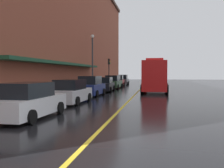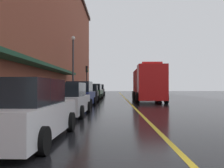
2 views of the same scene
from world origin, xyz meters
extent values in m
plane|color=black|center=(0.00, 25.00, 0.00)|extent=(112.00, 112.00, 0.00)
cube|color=gray|center=(-6.20, 25.00, 0.07)|extent=(2.40, 70.00, 0.15)
cube|color=gold|center=(0.00, 25.00, 0.00)|extent=(0.16, 70.00, 0.01)
cube|color=brown|center=(-12.82, 24.00, 9.03)|extent=(10.84, 64.00, 18.06)
cube|color=#19472D|center=(-6.85, 16.00, 3.10)|extent=(1.20, 22.40, 0.24)
cube|color=silver|center=(-3.94, 2.75, 0.60)|extent=(2.01, 4.84, 0.85)
cube|color=black|center=(-3.95, 2.51, 1.38)|extent=(1.75, 2.68, 0.70)
cylinder|color=black|center=(-4.82, 4.26, 0.32)|extent=(0.24, 0.65, 0.64)
cylinder|color=black|center=(-2.96, 4.20, 0.32)|extent=(0.24, 0.65, 0.64)
cylinder|color=black|center=(-3.06, 1.24, 0.32)|extent=(0.24, 0.65, 0.64)
cube|color=silver|center=(-3.90, 8.83, 0.60)|extent=(1.90, 4.64, 0.85)
cube|color=black|center=(-3.91, 8.60, 1.37)|extent=(1.67, 2.56, 0.69)
cylinder|color=black|center=(-4.79, 10.28, 0.32)|extent=(0.23, 0.64, 0.64)
cylinder|color=black|center=(-2.96, 10.24, 0.32)|extent=(0.23, 0.64, 0.64)
cylinder|color=black|center=(-4.84, 7.42, 0.32)|extent=(0.23, 0.64, 0.64)
cylinder|color=black|center=(-3.01, 7.39, 0.32)|extent=(0.23, 0.64, 0.64)
cube|color=navy|center=(-4.04, 14.97, 0.65)|extent=(1.97, 4.36, 0.95)
cube|color=black|center=(-4.05, 14.75, 1.51)|extent=(1.73, 2.42, 0.78)
cylinder|color=black|center=(-4.93, 16.33, 0.32)|extent=(0.24, 0.65, 0.64)
cylinder|color=black|center=(-3.07, 16.27, 0.32)|extent=(0.24, 0.65, 0.64)
cylinder|color=black|center=(-5.01, 13.66, 0.32)|extent=(0.24, 0.65, 0.64)
cylinder|color=black|center=(-3.15, 13.61, 0.32)|extent=(0.24, 0.65, 0.64)
cube|color=black|center=(-3.92, 21.10, 0.59)|extent=(1.89, 4.57, 0.84)
cube|color=black|center=(-3.92, 20.88, 1.35)|extent=(1.65, 2.53, 0.68)
cylinder|color=black|center=(-4.85, 22.48, 0.32)|extent=(0.24, 0.65, 0.64)
cylinder|color=black|center=(-3.08, 22.53, 0.32)|extent=(0.24, 0.65, 0.64)
cylinder|color=black|center=(-4.77, 19.68, 0.32)|extent=(0.24, 0.65, 0.64)
cylinder|color=black|center=(-3.00, 19.73, 0.32)|extent=(0.24, 0.65, 0.64)
cube|color=#2D5133|center=(-3.88, 26.95, 0.64)|extent=(2.00, 4.66, 0.92)
cube|color=black|center=(-3.89, 26.72, 1.48)|extent=(1.75, 2.59, 0.76)
cylinder|color=black|center=(-4.77, 28.41, 0.32)|extent=(0.24, 0.65, 0.64)
cylinder|color=black|center=(-2.90, 28.34, 0.32)|extent=(0.24, 0.65, 0.64)
cylinder|color=black|center=(-4.87, 25.56, 0.32)|extent=(0.24, 0.65, 0.64)
cylinder|color=black|center=(-3.00, 25.49, 0.32)|extent=(0.24, 0.65, 0.64)
cube|color=maroon|center=(-4.00, 32.39, 0.63)|extent=(1.89, 4.36, 0.91)
cube|color=black|center=(-3.99, 32.18, 1.46)|extent=(1.65, 2.42, 0.74)
cylinder|color=black|center=(-4.93, 33.69, 0.32)|extent=(0.24, 0.65, 0.64)
cylinder|color=black|center=(-3.18, 33.76, 0.32)|extent=(0.24, 0.65, 0.64)
cylinder|color=black|center=(-4.82, 31.03, 0.32)|extent=(0.24, 0.65, 0.64)
cylinder|color=black|center=(-3.08, 31.10, 0.32)|extent=(0.24, 0.65, 0.64)
cube|color=#595B60|center=(-3.92, 37.77, 0.64)|extent=(1.88, 4.41, 0.93)
cube|color=black|center=(-3.92, 37.55, 1.49)|extent=(1.67, 2.43, 0.76)
cylinder|color=black|center=(-4.86, 39.11, 0.32)|extent=(0.23, 0.64, 0.64)
cylinder|color=black|center=(-3.03, 39.14, 0.32)|extent=(0.23, 0.64, 0.64)
cylinder|color=black|center=(-4.81, 36.40, 0.32)|extent=(0.23, 0.64, 0.64)
cylinder|color=black|center=(-2.99, 36.43, 0.32)|extent=(0.23, 0.64, 0.64)
cube|color=red|center=(1.93, 17.90, 1.88)|extent=(2.56, 2.26, 3.16)
cube|color=red|center=(2.01, 22.01, 1.76)|extent=(2.63, 5.43, 2.91)
cube|color=red|center=(1.93, 17.90, 3.58)|extent=(1.78, 0.64, 0.24)
cylinder|color=black|center=(3.21, 17.95, 0.50)|extent=(0.32, 1.01, 1.00)
cylinder|color=black|center=(0.66, 18.00, 0.50)|extent=(0.32, 1.01, 1.00)
cylinder|color=black|center=(3.27, 21.31, 0.50)|extent=(0.32, 1.01, 1.00)
cylinder|color=black|center=(0.72, 21.36, 0.50)|extent=(0.32, 1.01, 1.00)
cylinder|color=black|center=(3.32, 23.49, 0.50)|extent=(0.32, 1.01, 1.00)
cylinder|color=black|center=(0.77, 23.54, 0.50)|extent=(0.32, 1.01, 1.00)
cylinder|color=#4C4C51|center=(-5.35, 19.41, 0.68)|extent=(0.07, 0.07, 1.05)
cube|color=black|center=(-5.35, 19.41, 1.34)|extent=(0.14, 0.18, 0.28)
cylinder|color=#4C4C51|center=(-5.35, 37.88, 0.68)|extent=(0.07, 0.07, 1.05)
cube|color=black|center=(-5.35, 37.88, 1.34)|extent=(0.14, 0.18, 0.28)
cylinder|color=#33383D|center=(-5.95, 23.17, 3.40)|extent=(0.18, 0.18, 6.50)
sphere|color=white|center=(-5.95, 23.17, 6.87)|extent=(0.44, 0.44, 0.44)
cylinder|color=#232326|center=(-5.30, 31.22, 1.85)|extent=(0.14, 0.14, 3.40)
cube|color=black|center=(-5.30, 31.22, 4.00)|extent=(0.28, 0.36, 0.90)
sphere|color=red|center=(-5.14, 31.22, 4.30)|extent=(0.16, 0.16, 0.16)
sphere|color=gold|center=(-5.14, 31.22, 4.00)|extent=(0.16, 0.16, 0.16)
sphere|color=green|center=(-5.14, 31.22, 3.70)|extent=(0.16, 0.16, 0.16)
camera|label=1|loc=(2.10, -8.74, 2.17)|focal=41.10mm
camera|label=2|loc=(-1.51, -4.25, 1.51)|focal=40.01mm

